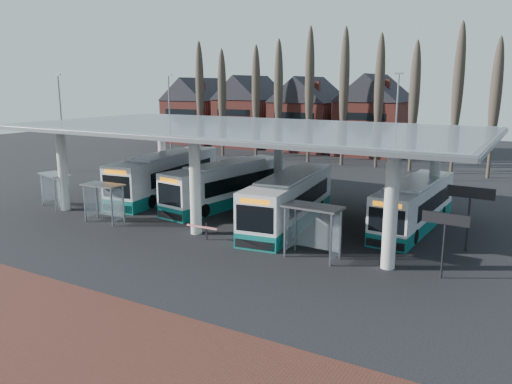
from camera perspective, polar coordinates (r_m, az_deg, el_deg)
The scene contains 17 objects.
ground at distance 29.60m, azimuth -9.72°, elevation -5.90°, with size 140.00×140.00×0.00m, color black.
station_canopy at distance 34.84m, azimuth -1.61°, elevation 6.55°, with size 32.00×16.00×6.34m.
poplar_row at distance 57.48m, azimuth 11.80°, elevation 11.61°, with size 45.10×1.10×14.50m.
townhouse_row at distance 73.86m, azimuth 2.65°, elevation 9.72°, with size 36.80×10.30×12.25m.
lamp_post_a at distance 56.72m, azimuth -9.82°, elevation 8.20°, with size 0.80×0.16×10.17m.
lamp_post_b at distance 49.21m, azimuth 15.71°, elevation 7.35°, with size 0.80×0.16×10.17m.
lamp_post_d at distance 56.81m, azimuth -21.35°, elevation 7.56°, with size 0.80×0.16×10.17m.
bus_0 at distance 42.09m, azimuth -10.17°, elevation 1.83°, with size 4.19×13.01×3.55m.
bus_1 at distance 38.39m, azimuth -3.30°, elevation 0.82°, with size 4.08×12.06×3.29m.
bus_2 at distance 33.07m, azimuth 3.88°, elevation -1.01°, with size 4.11×12.22×3.33m.
bus_3 at distance 33.87m, azimuth 17.67°, elevation -1.46°, with size 2.96×11.17×3.07m.
shelter_0 at distance 40.54m, azimuth -21.83°, elevation 1.00°, with size 3.01×2.04×2.55m.
shelter_1 at distance 34.97m, azimuth -16.88°, elevation -0.24°, with size 2.87×1.53×2.61m.
shelter_2 at distance 26.66m, azimuth 6.64°, elevation -3.15°, with size 3.15×1.66×2.88m.
info_sign_0 at distance 25.07m, azimuth 20.83°, elevation -3.42°, with size 2.17×0.22×3.22m.
info_sign_1 at distance 29.58m, azimuth 23.30°, elevation -0.59°, with size 2.46×0.21×3.66m.
barrier at distance 29.68m, azimuth -6.09°, elevation -4.11°, with size 2.09×0.59×1.05m.
Camera 1 is at (18.16, -21.54, 9.10)m, focal length 35.00 mm.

